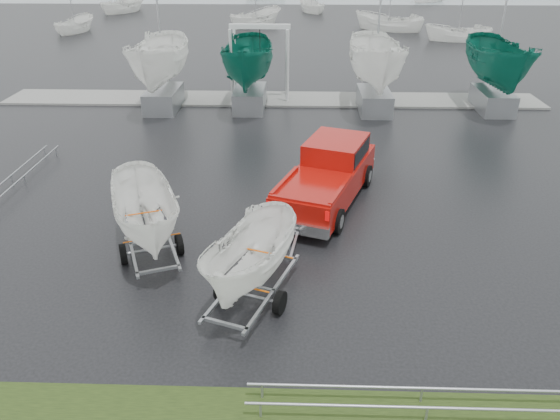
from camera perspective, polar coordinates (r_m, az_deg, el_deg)
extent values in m
plane|color=black|center=(19.38, -2.55, 1.12)|extent=(120.00, 120.00, 0.00)
cube|color=gray|center=(31.56, -0.81, 11.52)|extent=(30.00, 3.00, 0.12)
cube|color=#9B0D08|center=(18.86, 4.86, 3.00)|extent=(3.88, 6.20, 0.96)
cube|color=#9B0D08|center=(19.52, 5.88, 6.20)|extent=(2.55, 2.82, 0.86)
cube|color=black|center=(19.51, 5.88, 6.34)|extent=(2.49, 2.59, 0.56)
cube|color=silver|center=(16.45, 1.74, -1.88)|extent=(1.98, 0.86, 0.35)
cylinder|color=black|center=(20.97, 3.87, 4.36)|extent=(0.56, 0.86, 0.81)
cylinder|color=black|center=(20.52, 8.98, 3.56)|extent=(0.56, 0.86, 0.81)
cylinder|color=black|center=(17.67, -0.01, -0.08)|extent=(0.56, 0.86, 0.81)
cylinder|color=black|center=(17.14, 5.97, -1.15)|extent=(0.56, 0.86, 0.81)
cube|color=gray|center=(14.16, -4.86, -7.49)|extent=(1.29, 3.42, 0.08)
cube|color=gray|center=(13.77, -0.70, -8.46)|extent=(1.29, 3.42, 0.08)
cylinder|color=gray|center=(13.89, -3.14, -8.92)|extent=(1.53, 0.62, 0.08)
cylinder|color=black|center=(14.19, -6.11, -8.19)|extent=(0.37, 0.63, 0.60)
cylinder|color=black|center=(13.64, -0.03, -9.65)|extent=(0.37, 0.63, 0.60)
imported|color=white|center=(12.86, -3.02, -0.15)|extent=(2.03, 2.05, 4.19)
cube|color=#E45A07|center=(14.27, -1.54, -4.46)|extent=(1.47, 0.56, 0.03)
cube|color=#E45A07|center=(13.05, -4.31, -7.85)|extent=(1.47, 0.56, 0.03)
cube|color=gray|center=(16.26, -15.32, -3.52)|extent=(1.39, 3.38, 0.08)
cube|color=gray|center=(16.33, -11.50, -2.91)|extent=(1.39, 3.38, 0.08)
cylinder|color=gray|center=(16.19, -13.26, -4.01)|extent=(1.52, 0.66, 0.08)
cylinder|color=black|center=(16.16, -16.06, -4.45)|extent=(0.39, 0.62, 0.60)
cylinder|color=black|center=(16.26, -10.47, -3.57)|extent=(0.39, 0.62, 0.60)
imported|color=white|center=(15.25, -14.36, 4.62)|extent=(2.32, 2.35, 4.73)
cube|color=#E45A07|center=(16.74, -13.96, -0.28)|extent=(1.46, 0.61, 0.03)
cube|color=#E45A07|center=(15.32, -13.23, -2.86)|extent=(1.46, 0.61, 0.03)
cylinder|color=silver|center=(30.50, -5.08, 14.64)|extent=(0.16, 0.58, 3.99)
cylinder|color=silver|center=(32.05, -4.75, 15.26)|extent=(0.16, 0.58, 3.99)
cylinder|color=silver|center=(30.29, 0.75, 14.66)|extent=(0.16, 0.58, 3.99)
cylinder|color=silver|center=(31.86, 0.81, 15.27)|extent=(0.16, 0.58, 3.99)
cube|color=silver|center=(30.79, -2.14, 18.63)|extent=(3.30, 0.25, 0.25)
cube|color=gray|center=(30.32, -12.04, 11.27)|extent=(1.60, 3.20, 1.10)
imported|color=white|center=(29.52, -12.84, 19.00)|extent=(2.69, 2.77, 7.16)
cube|color=gray|center=(29.77, -3.17, 11.53)|extent=(1.60, 3.20, 1.10)
imported|color=#0D614E|center=(28.97, -3.38, 19.18)|extent=(2.60, 2.66, 6.90)
cube|color=gray|center=(29.75, 9.81, 11.17)|extent=(1.60, 3.20, 1.10)
imported|color=white|center=(28.92, 10.49, 19.18)|extent=(2.74, 2.81, 7.28)
cube|color=gray|center=(31.50, 21.30, 10.62)|extent=(1.60, 3.20, 1.10)
imported|color=#0D614E|center=(30.74, 22.61, 17.87)|extent=(2.64, 2.71, 7.03)
cylinder|color=gray|center=(22.52, -25.20, 3.24)|extent=(0.06, 6.50, 0.06)
cylinder|color=gray|center=(22.75, -26.32, 3.22)|extent=(0.06, 6.50, 0.06)
cylinder|color=gray|center=(11.42, 15.18, -19.32)|extent=(7.00, 0.06, 0.06)
cylinder|color=gray|center=(11.76, 14.66, -17.58)|extent=(7.00, 0.06, 0.06)
imported|color=white|center=(58.42, -20.57, 17.01)|extent=(2.54, 2.59, 5.90)
imported|color=white|center=(58.90, -2.52, 18.65)|extent=(3.73, 3.74, 6.97)
imported|color=white|center=(52.56, 18.02, 16.44)|extent=(2.40, 2.35, 5.80)
imported|color=white|center=(83.71, 15.27, 20.26)|extent=(3.75, 3.75, 6.97)
imported|color=white|center=(72.16, -15.98, 19.24)|extent=(3.56, 3.60, 7.08)
imported|color=white|center=(56.91, 11.20, 17.91)|extent=(3.56, 3.53, 6.91)
imported|color=white|center=(69.82, 3.28, 19.93)|extent=(2.78, 2.82, 5.87)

